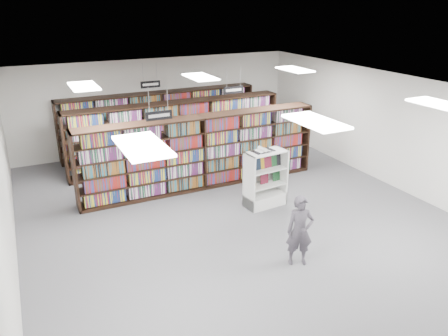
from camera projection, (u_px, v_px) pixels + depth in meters
name	position (u px, v px, depth m)	size (l,w,h in m)	color
floor	(234.00, 215.00, 11.02)	(12.00, 12.00, 0.00)	#4A4A4E
ceiling	(235.00, 89.00, 9.86)	(10.00, 12.00, 0.10)	white
wall_back	(157.00, 104.00, 15.47)	(10.00, 0.10, 3.20)	silver
wall_left	(3.00, 193.00, 8.41)	(0.10, 12.00, 3.20)	silver
wall_right	(390.00, 130.00, 12.46)	(0.10, 12.00, 3.20)	silver
bookshelf_row_near	(202.00, 152.00, 12.31)	(7.00, 0.60, 2.10)	black
bookshelf_row_mid	(177.00, 134.00, 13.99)	(7.00, 0.60, 2.10)	black
bookshelf_row_far	(161.00, 121.00, 15.42)	(7.00, 0.60, 2.10)	black
aisle_sign_left	(159.00, 115.00, 10.33)	(0.65, 0.02, 0.80)	#B2B2B7
aisle_sign_right	(234.00, 89.00, 13.22)	(0.65, 0.02, 0.80)	#B2B2B7
aisle_sign_center	(150.00, 84.00, 14.09)	(0.65, 0.02, 0.80)	#B2B2B7
troffer_front_left	(142.00, 146.00, 6.14)	(0.60, 1.20, 0.04)	white
troffer_front_center	(316.00, 122.00, 7.35)	(0.60, 1.20, 0.04)	white
troffer_front_right	(440.00, 104.00, 8.57)	(0.60, 1.20, 0.04)	white
troffer_back_left	(84.00, 86.00, 10.33)	(0.60, 1.20, 0.04)	white
troffer_back_center	(200.00, 77.00, 11.55)	(0.60, 1.20, 0.04)	white
troffer_back_right	(295.00, 70.00, 12.77)	(0.60, 1.20, 0.04)	white
endcap_display	(264.00, 187.00, 11.40)	(1.12, 0.63, 1.50)	silver
open_book	(263.00, 150.00, 11.00)	(0.60, 0.40, 0.13)	black
shopper	(300.00, 231.00, 8.75)	(0.54, 0.36, 1.49)	#4B454F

